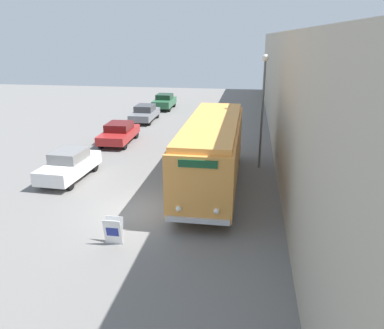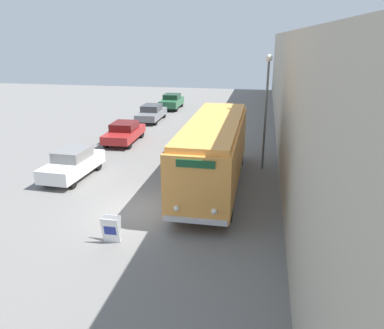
# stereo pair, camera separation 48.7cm
# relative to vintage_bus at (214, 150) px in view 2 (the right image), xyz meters

# --- Properties ---
(ground_plane) EXTENTS (80.00, 80.00, 0.00)m
(ground_plane) POSITION_rel_vintage_bus_xyz_m (-2.86, -3.45, -1.90)
(ground_plane) COLOR slate
(building_wall_right) EXTENTS (0.30, 60.00, 7.38)m
(building_wall_right) POSITION_rel_vintage_bus_xyz_m (3.46, 6.55, 1.79)
(building_wall_right) COLOR #B2A893
(building_wall_right) RESTS_ON ground_plane
(vintage_bus) EXTENTS (2.56, 10.18, 3.35)m
(vintage_bus) POSITION_rel_vintage_bus_xyz_m (0.00, 0.00, 0.00)
(vintage_bus) COLOR black
(vintage_bus) RESTS_ON ground_plane
(sign_board) EXTENTS (0.65, 0.38, 1.02)m
(sign_board) POSITION_rel_vintage_bus_xyz_m (-2.90, -6.08, -1.41)
(sign_board) COLOR gray
(sign_board) RESTS_ON ground_plane
(streetlamp) EXTENTS (0.36, 0.36, 6.24)m
(streetlamp) POSITION_rel_vintage_bus_xyz_m (2.39, 3.15, 2.16)
(streetlamp) COLOR #595E60
(streetlamp) RESTS_ON ground_plane
(parked_car_near) EXTENTS (1.90, 4.21, 1.53)m
(parked_car_near) POSITION_rel_vintage_bus_xyz_m (-7.45, -0.16, -1.13)
(parked_car_near) COLOR black
(parked_car_near) RESTS_ON ground_plane
(parked_car_mid) EXTENTS (2.00, 4.38, 1.42)m
(parked_car_mid) POSITION_rel_vintage_bus_xyz_m (-7.23, 6.91, -1.16)
(parked_car_mid) COLOR black
(parked_car_mid) RESTS_ON ground_plane
(parked_car_far) EXTENTS (1.84, 4.42, 1.42)m
(parked_car_far) POSITION_rel_vintage_bus_xyz_m (-7.38, 14.07, -1.17)
(parked_car_far) COLOR black
(parked_car_far) RESTS_ON ground_plane
(parked_car_distant) EXTENTS (1.79, 4.06, 1.52)m
(parked_car_distant) POSITION_rel_vintage_bus_xyz_m (-6.99, 20.04, -1.11)
(parked_car_distant) COLOR black
(parked_car_distant) RESTS_ON ground_plane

